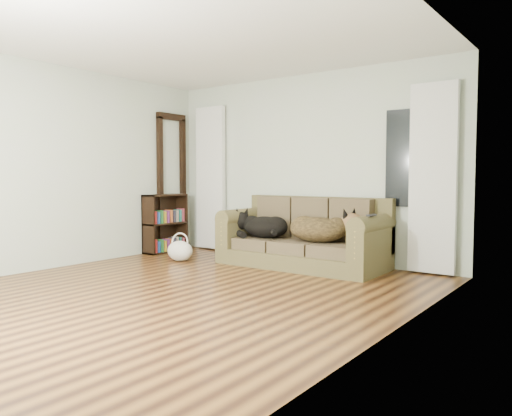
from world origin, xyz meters
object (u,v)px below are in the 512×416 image
Objects in this scene: sofa at (302,232)px; bookshelf at (165,220)px; tote_bag at (180,250)px; dog_shepherd at (322,231)px; dog_black_lab at (262,228)px.

sofa is 2.36m from bookshelf.
dog_shepherd is at bearing 18.29° from tote_bag.
sofa reaches higher than tote_bag.
bookshelf is at bearing 3.90° from dog_shepherd.
dog_black_lab is 1.80× the size of tote_bag.
sofa is 5.57× the size of tote_bag.
tote_bag is (-1.00, -0.57, -0.32)m from dog_black_lab.
dog_black_lab is 1.78m from bookshelf.
tote_bag is 0.43× the size of bookshelf.
dog_shepherd is 2.01m from tote_bag.
dog_black_lab is (-0.57, -0.08, 0.03)m from sofa.
dog_shepherd is 2.67m from bookshelf.
sofa is 1.73m from tote_bag.
dog_black_lab is 0.89× the size of dog_shepherd.
dog_black_lab is at bearing 29.41° from tote_bag.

